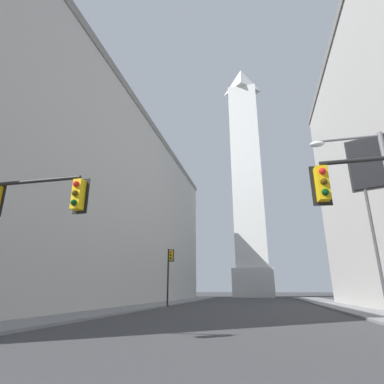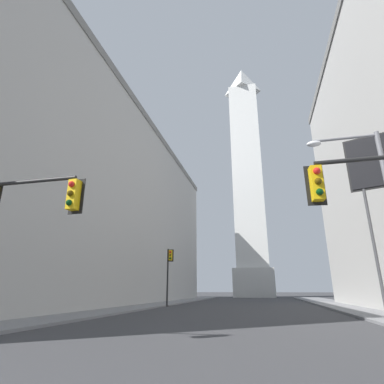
# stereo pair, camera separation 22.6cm
# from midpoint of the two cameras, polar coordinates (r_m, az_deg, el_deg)

# --- Properties ---
(sidewalk_left) EXTENTS (5.00, 86.19, 0.15)m
(sidewalk_left) POSITION_cam_midpoint_polar(r_m,az_deg,el_deg) (29.56, -13.36, -20.77)
(sidewalk_left) COLOR slate
(sidewalk_left) RESTS_ON ground_plane
(sidewalk_right) EXTENTS (5.00, 86.19, 0.15)m
(sidewalk_right) POSITION_cam_midpoint_polar(r_m,az_deg,el_deg) (27.90, 31.50, -18.93)
(sidewalk_right) COLOR slate
(sidewalk_right) RESTS_ON ground_plane
(building_left) EXTENTS (23.12, 57.46, 23.59)m
(building_left) POSITION_cam_midpoint_polar(r_m,az_deg,el_deg) (43.12, -22.90, -3.07)
(building_left) COLOR #B2AFAA
(building_left) RESTS_ON ground_plane
(obelisk) EXTENTS (9.03, 9.03, 62.01)m
(obelisk) POSITION_cam_midpoint_polar(r_m,az_deg,el_deg) (77.81, 10.35, 3.20)
(obelisk) COLOR silver
(obelisk) RESTS_ON ground_plane
(traffic_light_near_left) EXTENTS (4.42, 0.51, 5.69)m
(traffic_light_near_left) POSITION_cam_midpoint_polar(r_m,az_deg,el_deg) (12.87, -31.02, -3.75)
(traffic_light_near_left) COLOR black
(traffic_light_near_left) RESTS_ON ground_plane
(traffic_light_mid_left) EXTENTS (0.76, 0.52, 5.98)m
(traffic_light_mid_left) POSITION_cam_midpoint_polar(r_m,az_deg,el_deg) (33.68, -4.53, -14.21)
(traffic_light_mid_left) COLOR black
(traffic_light_mid_left) RESTS_ON ground_plane
(street_lamp) EXTENTS (3.03, 0.36, 8.28)m
(street_lamp) POSITION_cam_midpoint_polar(r_m,az_deg,el_deg) (14.48, 32.03, -1.76)
(street_lamp) COLOR slate
(street_lamp) RESTS_ON ground_plane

